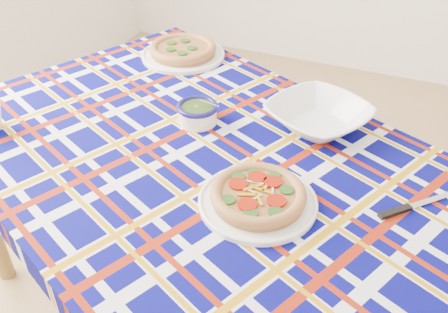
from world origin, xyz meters
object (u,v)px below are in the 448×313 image
at_px(main_focaccia_plate, 258,195).
at_px(serving_bowl, 318,116).
at_px(pesto_bowl, 198,112).
at_px(dining_table, 209,183).

bearing_deg(main_focaccia_plate, serving_bowl, 83.77).
relative_size(main_focaccia_plate, pesto_bowl, 2.36).
bearing_deg(pesto_bowl, serving_bowl, 19.40).
bearing_deg(dining_table, pesto_bowl, 148.96).
bearing_deg(pesto_bowl, dining_table, -55.77).
xyz_separation_m(dining_table, main_focaccia_plate, (0.17, -0.11, 0.10)).
bearing_deg(serving_bowl, dining_table, -128.87).
relative_size(dining_table, pesto_bowl, 15.05).
bearing_deg(main_focaccia_plate, dining_table, 147.80).
bearing_deg(dining_table, main_focaccia_plate, -7.47).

